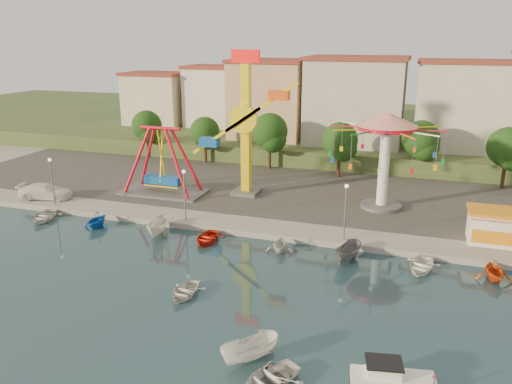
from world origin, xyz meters
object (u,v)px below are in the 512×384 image
at_px(cabin_motorboat, 391,380).
at_px(van, 46,191).
at_px(wave_swinger, 386,139).
at_px(pirate_ship_ride, 162,162).
at_px(kamikaze_tower, 249,129).
at_px(rowboat_a, 184,291).
at_px(skiff, 250,351).

xyz_separation_m(cabin_motorboat, van, (-39.85, 20.25, 1.04)).
distance_m(wave_swinger, cabin_motorboat, 30.19).
distance_m(pirate_ship_ride, cabin_motorboat, 38.72).
xyz_separation_m(kamikaze_tower, wave_swinger, (15.13, 0.16, -0.18)).
bearing_deg(wave_swinger, kamikaze_tower, -179.39).
xyz_separation_m(pirate_ship_ride, rowboat_a, (12.85, -20.74, -4.03)).
relative_size(cabin_motorboat, rowboat_a, 1.36).
height_order(wave_swinger, rowboat_a, wave_swinger).
distance_m(kamikaze_tower, rowboat_a, 24.71).
distance_m(pirate_ship_ride, rowboat_a, 24.72).
xyz_separation_m(wave_swinger, cabin_motorboat, (2.96, -29.02, -7.77)).
relative_size(kamikaze_tower, cabin_motorboat, 3.47).
relative_size(wave_swinger, skiff, 2.93).
xyz_separation_m(kamikaze_tower, cabin_motorboat, (18.09, -28.86, -7.95)).
bearing_deg(pirate_ship_ride, skiff, -53.14).
height_order(pirate_ship_ride, skiff, pirate_ship_ride).
distance_m(kamikaze_tower, wave_swinger, 15.13).
distance_m(rowboat_a, van, 28.66).
xyz_separation_m(rowboat_a, van, (-24.64, 14.58, 1.10)).
bearing_deg(skiff, kamikaze_tower, 147.61).
height_order(kamikaze_tower, wave_swinger, kamikaze_tower).
distance_m(wave_swinger, rowboat_a, 27.50).
relative_size(pirate_ship_ride, kamikaze_tower, 0.61).
relative_size(pirate_ship_ride, skiff, 2.53).
xyz_separation_m(wave_swinger, van, (-36.88, -8.77, -6.73)).
bearing_deg(rowboat_a, kamikaze_tower, 96.50).
distance_m(wave_swinger, skiff, 30.67).
bearing_deg(skiff, wave_swinger, 118.78).
relative_size(kamikaze_tower, van, 2.76).
distance_m(pirate_ship_ride, wave_swinger, 25.50).
bearing_deg(skiff, rowboat_a, 178.79).
relative_size(kamikaze_tower, skiff, 4.17).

